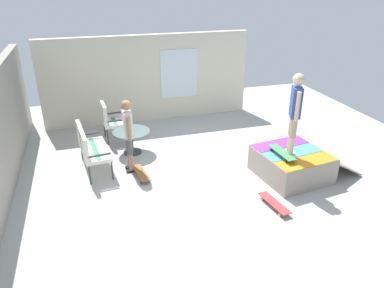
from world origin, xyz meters
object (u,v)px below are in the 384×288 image
at_px(patio_chair_near_house, 109,118).
at_px(patio_table, 132,137).
at_px(person_watching, 128,131).
at_px(skateboard_on_ramp, 282,153).
at_px(skateboard_spare, 274,203).
at_px(patio_bench, 89,146).
at_px(skateboard_by_bench, 141,173).
at_px(person_skater, 295,110).
at_px(skate_ramp, 292,164).

height_order(patio_chair_near_house, patio_table, patio_chair_near_house).
relative_size(person_watching, skateboard_on_ramp, 2.02).
distance_m(patio_chair_near_house, skateboard_spare, 4.81).
distance_m(person_watching, skateboard_spare, 3.37).
bearing_deg(skateboard_spare, skateboard_on_ramp, -33.94).
xyz_separation_m(patio_bench, skateboard_by_bench, (-0.59, -1.01, -0.53)).
xyz_separation_m(patio_bench, skateboard_spare, (-2.44, -3.23, -0.53)).
distance_m(patio_chair_near_house, skateboard_on_ramp, 4.50).
distance_m(patio_bench, person_skater, 4.39).
height_order(patio_table, person_watching, person_watching).
xyz_separation_m(skate_ramp, skateboard_by_bench, (0.89, 3.15, -0.21)).
bearing_deg(patio_chair_near_house, skateboard_spare, -146.29).
relative_size(patio_table, person_skater, 0.52).
height_order(patio_chair_near_house, skateboard_by_bench, patio_chair_near_house).
bearing_deg(patio_chair_near_house, patio_table, -154.37).
distance_m(patio_bench, skateboard_by_bench, 1.28).
bearing_deg(patio_chair_near_house, skateboard_on_ramp, -134.20).
bearing_deg(patio_chair_near_house, skate_ramp, -130.07).
bearing_deg(skateboard_on_ramp, skateboard_by_bench, 70.08).
height_order(patio_table, skateboard_by_bench, patio_table).
height_order(person_watching, skateboard_by_bench, person_watching).
bearing_deg(skateboard_by_bench, skateboard_spare, -129.91).
bearing_deg(patio_table, person_skater, -127.64).
distance_m(patio_chair_near_house, skateboard_by_bench, 2.23).
height_order(skate_ramp, patio_bench, patio_bench).
xyz_separation_m(patio_bench, person_skater, (-1.63, -3.95, 0.99)).
distance_m(patio_table, skateboard_on_ramp, 3.59).
xyz_separation_m(patio_bench, patio_table, (0.64, -1.00, -0.21)).
bearing_deg(skateboard_on_ramp, patio_chair_near_house, 45.80).
relative_size(patio_bench, person_watching, 0.80).
bearing_deg(skateboard_by_bench, person_skater, -109.57).
distance_m(skate_ramp, patio_bench, 4.43).
relative_size(skateboard_by_bench, skateboard_spare, 1.00).
bearing_deg(skate_ramp, person_watching, 69.36).
relative_size(skateboard_spare, skateboard_on_ramp, 1.01).
bearing_deg(skateboard_on_ramp, person_watching, 65.17).
bearing_deg(patio_table, skateboard_spare, -144.19).
bearing_deg(person_skater, skate_ramp, -53.29).
height_order(skateboard_by_bench, skateboard_on_ramp, skateboard_on_ramp).
bearing_deg(person_watching, skateboard_spare, -132.83).
relative_size(patio_chair_near_house, person_skater, 0.59).
xyz_separation_m(skateboard_by_bench, skateboard_on_ramp, (-1.01, -2.78, 0.58)).
relative_size(patio_bench, skateboard_by_bench, 1.59).
bearing_deg(person_skater, patio_bench, 67.56).
bearing_deg(skateboard_on_ramp, person_skater, -103.04).
distance_m(patio_chair_near_house, person_skater, 4.74).
bearing_deg(patio_bench, skate_ramp, -109.58).
relative_size(patio_table, skateboard_spare, 1.10).
bearing_deg(patio_bench, person_skater, -112.44).
xyz_separation_m(patio_chair_near_house, person_skater, (-3.17, -3.38, 0.99)).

